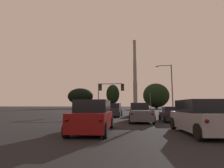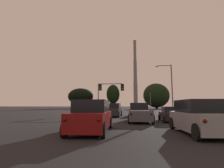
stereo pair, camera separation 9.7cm
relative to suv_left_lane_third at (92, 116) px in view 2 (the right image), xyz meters
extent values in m
cube|color=maroon|center=(0.00, -0.03, -0.21)|extent=(2.03, 4.84, 0.95)
cube|color=black|center=(0.00, 0.09, 0.61)|extent=(1.84, 2.84, 0.70)
cylinder|color=black|center=(-0.98, 1.87, -0.52)|extent=(0.24, 0.76, 0.76)
cylinder|color=black|center=(0.90, 1.91, -0.52)|extent=(0.24, 0.76, 0.76)
cylinder|color=black|center=(-0.90, -1.98, -0.52)|extent=(0.24, 0.76, 0.76)
cylinder|color=black|center=(0.98, -1.93, -0.52)|extent=(0.24, 0.76, 0.76)
sphere|color=#500705|center=(-0.72, -2.47, 0.00)|extent=(0.17, 0.17, 0.17)
sphere|color=#500705|center=(0.84, -2.43, 0.00)|extent=(0.17, 0.17, 0.17)
cube|color=#4C4F54|center=(3.19, 6.85, -0.24)|extent=(2.04, 5.42, 0.88)
cube|color=black|center=(3.20, 8.61, 0.56)|extent=(1.85, 1.81, 0.72)
cube|color=#4C4F54|center=(2.24, 5.47, 0.28)|extent=(0.12, 2.43, 0.16)
cube|color=#4C4F54|center=(4.12, 5.46, 0.28)|extent=(0.12, 2.43, 0.16)
cylinder|color=black|center=(2.22, 9.06, -0.50)|extent=(0.23, 0.80, 0.80)
cylinder|color=black|center=(4.18, 9.04, -0.50)|extent=(0.23, 0.80, 0.80)
cylinder|color=black|center=(2.19, 4.66, -0.50)|extent=(0.23, 0.80, 0.80)
cylinder|color=black|center=(4.15, 4.64, -0.50)|extent=(0.23, 0.80, 0.80)
sphere|color=#500705|center=(2.35, 4.14, -0.04)|extent=(0.17, 0.17, 0.17)
sphere|color=#500705|center=(3.99, 4.13, -0.04)|extent=(0.17, 0.17, 0.17)
cube|color=#232328|center=(-0.04, 14.29, -0.21)|extent=(2.10, 4.87, 0.95)
cube|color=black|center=(-0.03, 14.41, 0.61)|extent=(1.89, 2.87, 0.70)
cylinder|color=black|center=(-0.90, 16.25, -0.52)|extent=(0.25, 0.77, 0.76)
cylinder|color=black|center=(0.98, 16.17, -0.52)|extent=(0.25, 0.77, 0.76)
cylinder|color=black|center=(-1.05, 12.40, -0.52)|extent=(0.25, 0.77, 0.76)
cylinder|color=black|center=(0.83, 12.33, -0.52)|extent=(0.25, 0.77, 0.76)
sphere|color=#500705|center=(-0.91, 11.90, 0.00)|extent=(0.17, 0.17, 0.17)
sphere|color=#500705|center=(0.65, 11.84, 0.00)|extent=(0.17, 0.17, 0.17)
cube|color=gray|center=(6.01, -0.18, -0.21)|extent=(2.11, 4.87, 0.95)
cube|color=black|center=(6.01, -0.06, 0.61)|extent=(1.89, 2.87, 0.70)
cylinder|color=black|center=(4.99, 1.71, -0.52)|extent=(0.25, 0.77, 0.76)
cylinder|color=black|center=(6.87, 1.78, -0.52)|extent=(0.25, 0.77, 0.76)
cylinder|color=black|center=(5.15, -2.14, -0.52)|extent=(0.25, 0.77, 0.76)
sphere|color=#500705|center=(5.33, -2.63, 0.00)|extent=(0.17, 0.17, 0.17)
cube|color=maroon|center=(3.29, 14.94, -0.37)|extent=(1.99, 4.67, 0.70)
cube|color=black|center=(3.28, 15.17, 0.25)|extent=(1.71, 2.27, 0.55)
cylinder|color=black|center=(2.33, 16.80, -0.58)|extent=(0.25, 0.65, 0.64)
cylinder|color=black|center=(4.09, 16.88, -0.58)|extent=(0.25, 0.65, 0.64)
cylinder|color=black|center=(2.49, 13.00, -0.58)|extent=(0.25, 0.65, 0.64)
cylinder|color=black|center=(4.25, 13.08, -0.58)|extent=(0.25, 0.65, 0.64)
sphere|color=#500705|center=(2.67, 12.59, -0.22)|extent=(0.17, 0.17, 0.17)
sphere|color=#500705|center=(4.11, 12.65, -0.22)|extent=(0.17, 0.17, 0.17)
cube|color=black|center=(6.21, 7.49, -0.37)|extent=(1.81, 4.04, 0.72)
cube|color=black|center=(6.20, 7.09, 0.26)|extent=(1.60, 1.94, 0.55)
cylinder|color=black|center=(5.41, 9.14, -0.60)|extent=(0.23, 0.60, 0.60)
cylinder|color=black|center=(7.09, 9.10, -0.60)|extent=(0.23, 0.60, 0.60)
cylinder|color=black|center=(5.33, 5.89, -0.60)|extent=(0.23, 0.60, 0.60)
cylinder|color=black|center=(7.01, 5.85, -0.60)|extent=(0.23, 0.60, 0.60)
sphere|color=#500705|center=(5.48, 5.49, -0.21)|extent=(0.17, 0.17, 0.17)
sphere|color=#500705|center=(6.84, 5.46, -0.21)|extent=(0.17, 0.17, 0.17)
cylinder|color=slate|center=(-3.39, 20.78, 1.88)|extent=(0.18, 0.18, 5.55)
cylinder|color=black|center=(-3.39, 20.78, -0.85)|extent=(0.40, 0.40, 0.10)
cube|color=black|center=(-3.10, 20.78, 3.98)|extent=(0.34, 0.34, 1.04)
cube|color=black|center=(-3.10, 20.96, 3.98)|extent=(0.58, 0.03, 1.25)
sphere|color=#320504|center=(-3.10, 20.59, 4.30)|extent=(0.22, 0.22, 0.22)
sphere|color=#352604|center=(-3.10, 20.59, 3.98)|extent=(0.22, 0.22, 0.22)
sphere|color=green|center=(-3.10, 20.59, 3.66)|extent=(0.22, 0.22, 0.22)
cylinder|color=slate|center=(-1.21, 20.78, 4.55)|extent=(4.34, 0.14, 0.14)
sphere|color=slate|center=(-3.39, 20.78, 4.55)|extent=(0.18, 0.18, 0.18)
cube|color=black|center=(0.96, 20.78, 3.91)|extent=(0.34, 0.34, 1.04)
cube|color=black|center=(0.96, 20.96, 3.91)|extent=(0.58, 0.03, 1.25)
sphere|color=#320504|center=(0.96, 20.59, 4.23)|extent=(0.22, 0.22, 0.22)
sphere|color=#352604|center=(0.96, 20.59, 3.91)|extent=(0.22, 0.22, 0.22)
sphere|color=green|center=(0.96, 20.59, 3.59)|extent=(0.22, 0.22, 0.22)
cylinder|color=slate|center=(9.88, 55.49, 2.28)|extent=(0.18, 0.18, 6.35)
cylinder|color=black|center=(9.88, 55.49, -0.85)|extent=(0.40, 0.40, 0.10)
cube|color=black|center=(9.59, 55.49, 4.79)|extent=(0.34, 0.34, 1.04)
cube|color=black|center=(9.59, 55.67, 4.79)|extent=(0.58, 0.03, 1.25)
sphere|color=#320504|center=(9.59, 55.30, 5.11)|extent=(0.22, 0.22, 0.22)
sphere|color=#352604|center=(9.59, 55.30, 4.79)|extent=(0.22, 0.22, 0.22)
sphere|color=green|center=(9.59, 55.30, 4.46)|extent=(0.22, 0.22, 0.22)
cylinder|color=#56565B|center=(9.93, 22.11, 3.62)|extent=(0.20, 0.20, 9.03)
cylinder|color=#56565B|center=(8.67, 22.11, 7.98)|extent=(2.53, 0.12, 0.12)
sphere|color=#56565B|center=(9.93, 22.11, 7.98)|extent=(0.20, 0.20, 0.20)
ellipsoid|color=silver|center=(7.40, 22.11, 7.86)|extent=(0.64, 0.36, 0.26)
cylinder|color=slate|center=(7.72, 149.93, 0.99)|extent=(5.87, 5.87, 3.77)
cylinder|color=gray|center=(7.72, 149.93, 12.71)|extent=(3.67, 3.67, 19.68)
cylinder|color=gray|center=(7.72, 149.93, 32.39)|extent=(3.15, 3.15, 19.68)
cylinder|color=gray|center=(7.72, 149.93, 52.06)|extent=(2.64, 2.64, 19.68)
cylinder|color=gray|center=(7.72, 149.93, 61.55)|extent=(2.96, 2.96, 0.70)
cylinder|color=black|center=(-24.45, 83.17, 0.71)|extent=(1.38, 1.38, 3.22)
ellipsoid|color=black|center=(-24.45, 83.17, 5.64)|extent=(13.79, 12.41, 8.86)
cylinder|color=black|center=(-6.68, 83.90, 1.05)|extent=(0.72, 0.72, 3.89)
ellipsoid|color=black|center=(-6.68, 83.90, 6.84)|extent=(7.15, 6.44, 10.26)
cylinder|color=black|center=(16.12, 82.58, 0.17)|extent=(1.34, 1.34, 2.13)
ellipsoid|color=black|center=(16.12, 82.58, 5.93)|extent=(13.45, 12.10, 12.54)
camera|label=1|loc=(2.14, -10.32, 0.64)|focal=28.00mm
camera|label=2|loc=(2.24, -10.31, 0.64)|focal=28.00mm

